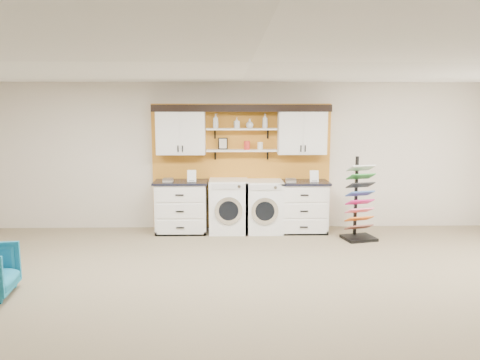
{
  "coord_description": "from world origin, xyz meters",
  "views": [
    {
      "loc": [
        -0.22,
        -4.95,
        2.34
      ],
      "look_at": [
        -0.06,
        2.3,
        1.2
      ],
      "focal_mm": 35.0,
      "sensor_mm": 36.0,
      "label": 1
    }
  ],
  "objects_px": {
    "dryer": "(264,206)",
    "sample_rack": "(359,213)",
    "base_cabinet_left": "(182,207)",
    "base_cabinet_right": "(302,207)",
    "washer": "(229,206)"
  },
  "relations": [
    {
      "from": "base_cabinet_left",
      "to": "base_cabinet_right",
      "type": "distance_m",
      "value": 2.26
    },
    {
      "from": "dryer",
      "to": "sample_rack",
      "type": "distance_m",
      "value": 1.75
    },
    {
      "from": "base_cabinet_right",
      "to": "sample_rack",
      "type": "distance_m",
      "value": 1.09
    },
    {
      "from": "washer",
      "to": "base_cabinet_left",
      "type": "bearing_deg",
      "value": 179.78
    },
    {
      "from": "base_cabinet_right",
      "to": "sample_rack",
      "type": "height_order",
      "value": "sample_rack"
    },
    {
      "from": "washer",
      "to": "dryer",
      "type": "xyz_separation_m",
      "value": [
        0.66,
        -0.0,
        -0.01
      ]
    },
    {
      "from": "base_cabinet_right",
      "to": "washer",
      "type": "height_order",
      "value": "washer"
    },
    {
      "from": "washer",
      "to": "sample_rack",
      "type": "distance_m",
      "value": 2.38
    },
    {
      "from": "base_cabinet_right",
      "to": "sample_rack",
      "type": "relative_size",
      "value": 0.67
    },
    {
      "from": "base_cabinet_left",
      "to": "base_cabinet_right",
      "type": "bearing_deg",
      "value": 0.0
    },
    {
      "from": "base_cabinet_left",
      "to": "dryer",
      "type": "height_order",
      "value": "dryer"
    },
    {
      "from": "washer",
      "to": "dryer",
      "type": "distance_m",
      "value": 0.66
    },
    {
      "from": "dryer",
      "to": "base_cabinet_right",
      "type": "bearing_deg",
      "value": 0.27
    },
    {
      "from": "base_cabinet_right",
      "to": "sample_rack",
      "type": "xyz_separation_m",
      "value": [
        0.94,
        -0.55,
        0.01
      ]
    },
    {
      "from": "washer",
      "to": "sample_rack",
      "type": "xyz_separation_m",
      "value": [
        2.32,
        -0.55,
        -0.01
      ]
    }
  ]
}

